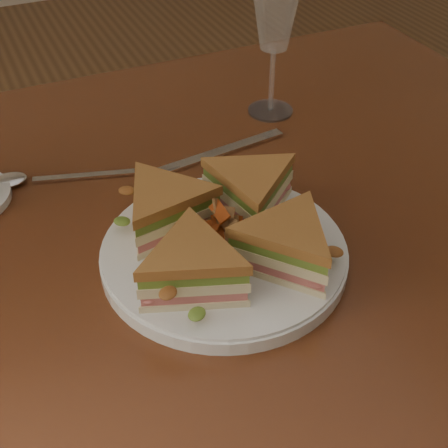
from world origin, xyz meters
The scene contains 7 objects.
table centered at (0.00, 0.00, 0.65)m, with size 1.20×0.80×0.75m.
plate centered at (0.03, -0.11, 0.76)m, with size 0.27×0.27×0.02m, color silver.
sandwich_wedges centered at (0.03, -0.11, 0.80)m, with size 0.28×0.28×0.06m.
crisps_mound centered at (0.03, -0.11, 0.79)m, with size 0.09×0.09×0.05m, color #B44617, non-canonical shape.
spoon centered at (-0.14, 0.13, 0.75)m, with size 0.18×0.07×0.01m.
knife centered at (0.10, 0.09, 0.75)m, with size 0.21×0.04×0.00m.
wine_glass centered at (0.23, 0.17, 0.90)m, with size 0.07×0.07×0.21m.
Camera 1 is at (-0.18, -0.57, 1.21)m, focal length 50.00 mm.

